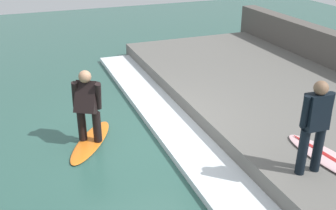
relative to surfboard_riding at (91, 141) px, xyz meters
The scene contains 7 objects.
ground_plane 0.95m from the surfboard_riding, 19.31° to the right, with size 28.00×28.00×0.00m, color #2D564C.
concrete_ledge 4.38m from the surfboard_riding, ahead, with size 4.40×11.01×0.41m, color #66635E.
wave_foam_crest 1.74m from the surfboard_riding, 10.45° to the right, with size 0.92×10.46×0.13m, color silver.
surfboard_riding is the anchor object (origin of this frame).
surfer_riding 0.82m from the surfboard_riding, 153.43° to the right, with size 0.59×0.61×1.43m.
surfer_waiting_near 4.17m from the surfboard_riding, 44.73° to the right, with size 0.51×0.25×1.49m.
surfboard_waiting_near 4.37m from the surfboard_riding, 38.86° to the right, with size 0.69×1.92×0.07m.
Camera 1 is at (-1.90, -6.47, 3.86)m, focal length 42.00 mm.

